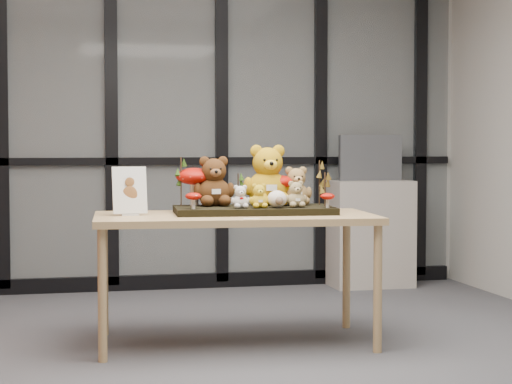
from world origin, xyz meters
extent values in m
plane|color=#57575C|center=(0.00, 0.00, 0.00)|extent=(5.00, 5.00, 0.00)
plane|color=#B2B0A8|center=(0.00, 2.50, 1.40)|extent=(5.00, 0.00, 5.00)
plane|color=#B2B0A8|center=(0.00, -2.50, 1.40)|extent=(5.00, 0.00, 5.00)
cube|color=#2D383F|center=(0.00, 2.47, 1.40)|extent=(4.90, 0.02, 2.70)
cube|color=black|center=(0.00, 2.47, 0.06)|extent=(4.90, 0.06, 0.12)
cube|color=black|center=(0.00, 2.47, 1.05)|extent=(4.90, 0.06, 0.06)
cube|color=black|center=(-1.30, 2.47, 1.40)|extent=(0.10, 0.06, 2.70)
cube|color=black|center=(-0.45, 2.47, 1.40)|extent=(0.10, 0.06, 2.70)
cube|color=black|center=(0.45, 2.47, 1.40)|extent=(0.10, 0.06, 2.70)
cube|color=black|center=(1.30, 2.47, 1.40)|extent=(0.10, 0.06, 2.70)
cube|color=black|center=(2.20, 2.47, 1.40)|extent=(0.10, 0.06, 2.70)
cube|color=tan|center=(0.12, 0.32, 0.75)|extent=(1.70, 0.94, 0.04)
cylinder|color=tan|center=(-0.67, 0.01, 0.37)|extent=(0.05, 0.05, 0.73)
cylinder|color=tan|center=(-0.62, 0.73, 0.37)|extent=(0.05, 0.05, 0.73)
cylinder|color=tan|center=(0.87, -0.10, 0.37)|extent=(0.05, 0.05, 0.73)
cylinder|color=tan|center=(0.92, 0.62, 0.37)|extent=(0.05, 0.05, 0.73)
cube|color=black|center=(0.25, 0.37, 0.79)|extent=(0.98, 0.54, 0.04)
cube|color=silver|center=(-0.49, 0.38, 0.78)|extent=(0.10, 0.07, 0.01)
cube|color=white|center=(-0.49, 0.38, 0.92)|extent=(0.20, 0.07, 0.27)
ellipsoid|color=brown|center=(-0.49, 0.37, 0.90)|extent=(0.09, 0.01, 0.10)
ellipsoid|color=brown|center=(-0.49, 0.37, 0.97)|extent=(0.06, 0.01, 0.06)
cube|color=white|center=(0.15, -0.02, 0.77)|extent=(0.09, 0.03, 0.00)
cube|color=#AAA298|center=(1.67, 2.24, 0.44)|extent=(0.66, 0.39, 0.88)
cube|color=#4C4F54|center=(1.67, 2.26, 1.08)|extent=(0.54, 0.06, 0.38)
cube|color=black|center=(1.67, 2.23, 1.08)|extent=(0.47, 0.00, 0.31)
camera|label=1|loc=(-0.96, -5.05, 1.19)|focal=65.00mm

